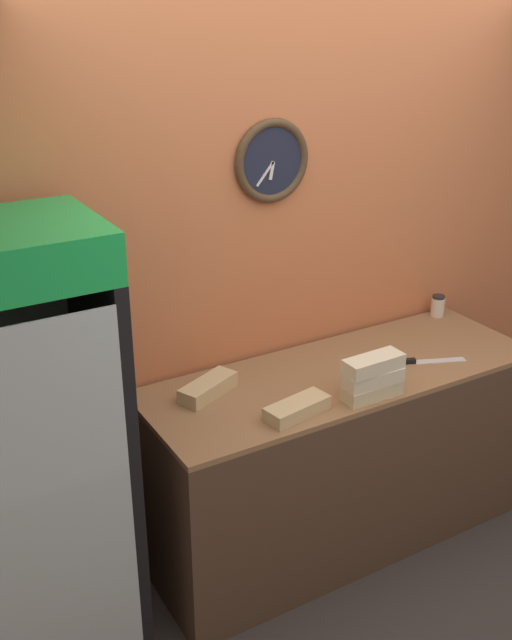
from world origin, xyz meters
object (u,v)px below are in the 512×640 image
at_px(sandwich_stack_bottom, 372,390).
at_px(sandwich_flat_left, 297,408).
at_px(sandwich_flat_right, 208,388).
at_px(condiment_jar, 438,306).
at_px(sandwich_stack_top, 374,364).
at_px(sandwich_stack_middle, 373,377).
at_px(beverage_cooler, 26,438).
at_px(chefs_knife, 417,361).

relative_size(sandwich_stack_bottom, sandwich_flat_left, 0.89).
distance_m(sandwich_flat_right, condiment_jar, 1.47).
height_order(sandwich_stack_bottom, sandwich_flat_right, sandwich_flat_right).
bearing_deg(sandwich_stack_top, condiment_jar, 31.28).
bearing_deg(condiment_jar, sandwich_flat_right, -174.05).
height_order(sandwich_stack_middle, condiment_jar, sandwich_stack_middle).
relative_size(beverage_cooler, sandwich_flat_right, 5.96).
bearing_deg(sandwich_stack_top, beverage_cooler, 167.28).
bearing_deg(beverage_cooler, sandwich_flat_right, 4.34).
bearing_deg(beverage_cooler, condiment_jar, 5.38).
bearing_deg(condiment_jar, sandwich_flat_left, -158.23).
height_order(chefs_knife, condiment_jar, condiment_jar).
bearing_deg(chefs_knife, sandwich_stack_top, -158.82).
relative_size(sandwich_stack_bottom, sandwich_stack_top, 1.00).
bearing_deg(sandwich_stack_bottom, sandwich_flat_right, 147.94).
distance_m(sandwich_stack_middle, sandwich_flat_left, 0.36).
distance_m(sandwich_stack_bottom, sandwich_flat_right, 0.70).
bearing_deg(chefs_knife, sandwich_flat_left, -171.35).
bearing_deg(sandwich_stack_top, sandwich_flat_right, 147.94).
distance_m(sandwich_flat_left, condiment_jar, 1.31).
bearing_deg(sandwich_flat_right, condiment_jar, 5.95).
relative_size(sandwich_flat_left, chefs_knife, 0.86).
height_order(sandwich_flat_left, sandwich_flat_right, sandwich_flat_right).
distance_m(sandwich_stack_top, sandwich_flat_left, 0.38).
xyz_separation_m(beverage_cooler, sandwich_flat_left, (1.03, -0.28, -0.04)).
bearing_deg(sandwich_flat_left, condiment_jar, 21.77).
distance_m(sandwich_stack_bottom, sandwich_stack_middle, 0.06).
bearing_deg(sandwich_stack_middle, sandwich_stack_top, 0.00).
bearing_deg(chefs_knife, beverage_cooler, 174.77).
xyz_separation_m(sandwich_stack_middle, sandwich_stack_top, (0.00, 0.00, 0.06)).
relative_size(sandwich_stack_middle, condiment_jar, 2.36).
xyz_separation_m(sandwich_stack_top, sandwich_flat_left, (-0.36, 0.04, -0.13)).
bearing_deg(sandwich_stack_bottom, sandwich_stack_top, 0.00).
bearing_deg(chefs_knife, sandwich_stack_bottom, -158.82).
height_order(sandwich_stack_top, condiment_jar, sandwich_stack_top).
bearing_deg(condiment_jar, sandwich_stack_bottom, -148.72).
bearing_deg(sandwich_stack_middle, beverage_cooler, 167.28).
xyz_separation_m(sandwich_stack_bottom, sandwich_flat_right, (-0.59, 0.37, 0.00)).
bearing_deg(sandwich_flat_right, sandwich_stack_middle, -32.06).
xyz_separation_m(sandwich_stack_middle, chefs_knife, (0.39, 0.15, -0.09)).
relative_size(beverage_cooler, sandwich_stack_top, 6.72).
relative_size(sandwich_stack_middle, chefs_knife, 0.77).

